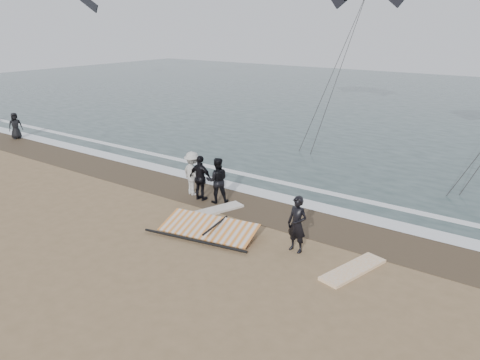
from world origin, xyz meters
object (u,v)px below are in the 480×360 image
object	(u,v)px
man_main	(297,224)
board_cream	(216,210)
board_white	(353,270)
sail_rig	(210,228)

from	to	relation	value
man_main	board_cream	world-z (taller)	man_main
man_main	board_white	xyz separation A→B (m)	(2.01, -0.15, -0.88)
board_cream	sail_rig	world-z (taller)	sail_rig
board_white	board_cream	distance (m)	6.30
man_main	board_white	world-z (taller)	man_main
man_main	sail_rig	world-z (taller)	man_main
board_cream	man_main	bearing A→B (deg)	4.72
man_main	board_white	bearing A→B (deg)	2.10
board_white	sail_rig	size ratio (longest dim) A/B	0.62
board_white	man_main	bearing A→B (deg)	-169.89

